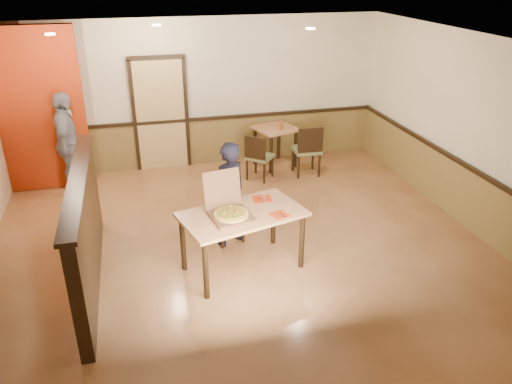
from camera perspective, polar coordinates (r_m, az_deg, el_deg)
floor at (r=7.04m, az=-1.45°, el=-6.82°), size 7.00×7.00×0.00m
ceiling at (r=6.05m, az=-1.74°, el=16.33°), size 7.00×7.00×0.00m
wall_back at (r=9.71m, az=-6.24°, el=11.11°), size 7.00×0.00×7.00m
wall_right at (r=7.90m, az=24.15°, el=5.78°), size 0.00×7.00×7.00m
wainscot_back at (r=9.95m, az=-5.96°, el=5.75°), size 7.00×0.04×0.90m
chair_rail_back at (r=9.79m, az=-6.06°, el=8.31°), size 7.00×0.06×0.06m
wainscot_right at (r=8.21m, az=22.84°, el=-0.47°), size 0.04×7.00×0.90m
chair_rail_right at (r=8.03m, az=23.27°, el=2.54°), size 0.06×7.00×0.06m
back_door at (r=9.68m, az=-10.84°, el=8.63°), size 0.90×0.06×2.10m
booth_partition at (r=6.42m, az=-18.84°, el=-4.10°), size 0.20×3.10×1.44m
red_accent_panel at (r=9.28m, az=-23.94°, el=8.45°), size 1.60×0.20×2.78m
spot_a at (r=7.76m, az=-22.48°, el=16.34°), size 0.14×0.14×0.02m
spot_b at (r=8.40m, az=-11.31°, el=18.21°), size 0.14×0.14×0.02m
spot_c at (r=7.87m, az=6.24°, el=18.09°), size 0.14×0.14×0.02m
main_table at (r=6.34m, az=-1.57°, el=-3.29°), size 1.71×1.25×0.82m
diner_chair at (r=7.16m, az=-3.59°, el=-2.07°), size 0.51×0.51×0.84m
side_chair_left at (r=9.11m, az=0.27°, el=4.19°), size 0.60×0.60×0.86m
side_chair_right at (r=9.33m, az=5.93°, el=4.97°), size 0.51×0.51×0.98m
side_table at (r=9.73m, az=2.22°, el=6.38°), size 0.92×0.92×0.78m
diner at (r=6.91m, az=-3.13°, el=-0.27°), size 0.66×0.58×1.53m
passerby at (r=9.08m, az=-20.70°, el=5.21°), size 0.44×1.04×1.76m
pizza_box at (r=6.19m, az=-3.04°, el=-2.21°), size 0.59×0.66×0.52m
pizza at (r=6.15m, az=-2.85°, el=-2.55°), size 0.49×0.49×0.03m
napkin_near at (r=6.24m, az=2.71°, el=-2.61°), size 0.26×0.26×0.01m
napkin_far at (r=6.64m, az=0.71°, el=-0.79°), size 0.25×0.25×0.01m
condiment at (r=9.53m, az=2.91°, el=7.61°), size 0.06×0.06×0.16m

